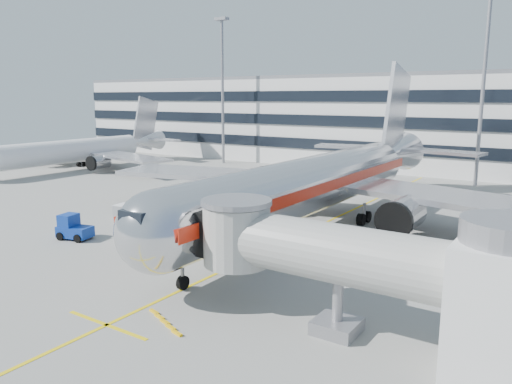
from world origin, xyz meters
The scene contains 15 objects.
ground centered at (0.00, 0.00, 0.00)m, with size 180.00×180.00×0.00m, color gray.
lead_in_line centered at (0.00, 10.00, 0.01)m, with size 0.25×70.00×0.01m, color yellow.
stop_bar centered at (0.00, -14.00, 0.01)m, with size 6.00×0.25×0.01m, color yellow.
main_jet centered at (0.00, 11.72, 4.23)m, with size 50.95×48.70×16.06m.
jet_bridge centered at (12.18, -8.00, 3.87)m, with size 17.80×4.50×7.00m.
terminal centered at (0.00, 57.95, 7.80)m, with size 150.00×24.25×15.60m.
light_mast_west centered at (-35.00, 42.00, 14.88)m, with size 2.40×1.20×25.45m.
light_mast_centre centered at (8.00, 42.00, 14.88)m, with size 2.40×1.20×25.45m.
second_jet centered at (-50.22, 22.80, 3.18)m, with size 38.21×36.52×12.04m.
belt_loader centered at (-4.00, -0.46, 0.58)m, with size 4.29×1.72×2.03m.
baggage_tug centered at (-15.40, -4.63, 0.92)m, with size 3.11×2.32×2.12m.
cargo_container_left centered at (-11.38, -2.21, 0.75)m, with size 1.66×1.66×1.49m.
cargo_container_right centered at (-16.39, 1.92, 0.85)m, with size 1.75×1.75×1.69m.
cargo_container_front centered at (-11.64, 1.10, 0.80)m, with size 1.69×1.69×1.60m.
ramp_worker centered at (-11.44, -0.56, 0.95)m, with size 0.69×0.45×1.89m, color #D5FC1A.
Camera 1 is at (20.24, -30.07, 11.89)m, focal length 35.00 mm.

